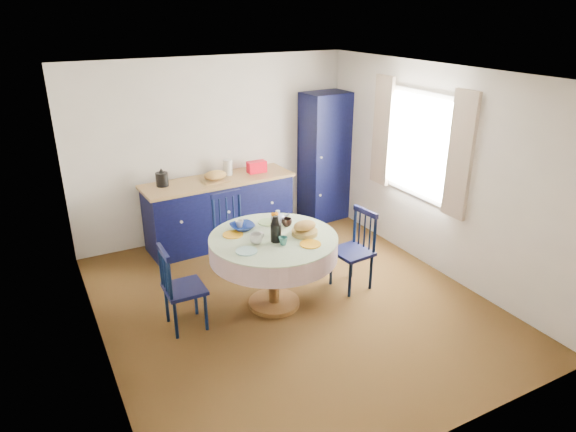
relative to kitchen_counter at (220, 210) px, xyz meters
name	(u,v)px	position (x,y,z in m)	size (l,w,h in m)	color
floor	(291,302)	(0.10, -1.90, -0.48)	(4.50, 4.50, 0.00)	black
ceiling	(292,74)	(0.10, -1.90, 2.02)	(4.50, 4.50, 0.00)	white
wall_back	(215,149)	(0.10, 0.35, 0.77)	(4.00, 0.02, 2.50)	beige
wall_left	(88,236)	(-1.90, -1.90, 0.77)	(0.02, 4.50, 2.50)	beige
wall_right	(437,171)	(2.10, -1.90, 0.77)	(0.02, 4.50, 2.50)	beige
window	(419,144)	(2.05, -1.60, 1.05)	(0.10, 1.74, 1.45)	white
kitchen_counter	(220,210)	(0.00, 0.00, 0.00)	(2.10, 0.75, 1.16)	black
pantry_cabinet	(325,157)	(1.76, 0.10, 0.50)	(0.72, 0.55, 1.94)	black
dining_table	(274,247)	(-0.08, -1.85, 0.23)	(1.37, 1.37, 1.11)	brown
chair_left	(180,287)	(-1.11, -1.79, -0.01)	(0.39, 0.41, 0.92)	black
chair_far	(232,232)	(-0.15, -0.83, 0.02)	(0.46, 0.44, 0.98)	black
chair_right	(355,249)	(0.94, -1.91, 0.00)	(0.44, 0.46, 0.95)	black
mug_a	(256,239)	(-0.31, -1.91, 0.41)	(0.14, 0.14, 0.11)	silver
mug_b	(283,241)	(-0.08, -2.07, 0.40)	(0.09, 0.09, 0.09)	#327671
mug_c	(287,222)	(0.18, -1.66, 0.40)	(0.11, 0.11, 0.09)	black
mug_d	(239,224)	(-0.30, -1.45, 0.40)	(0.09, 0.09, 0.08)	silver
cobalt_bowl	(242,227)	(-0.30, -1.52, 0.39)	(0.26, 0.26, 0.06)	navy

